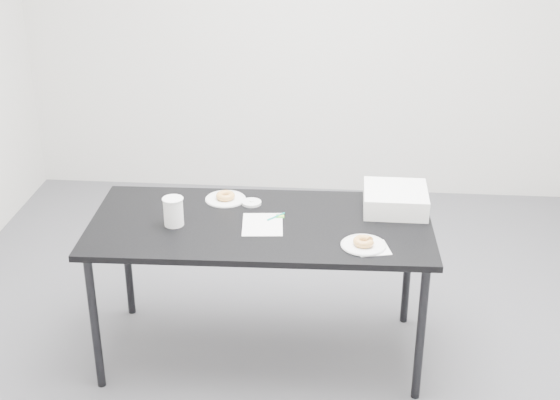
# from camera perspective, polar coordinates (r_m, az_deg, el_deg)

# --- Properties ---
(floor) EXTENTS (4.00, 4.00, 0.00)m
(floor) POSITION_cam_1_polar(r_m,az_deg,el_deg) (4.25, -0.24, -10.15)
(floor) COLOR #4C4C51
(floor) RESTS_ON ground
(wall_back) EXTENTS (4.00, 0.02, 2.70)m
(wall_back) POSITION_cam_1_polar(r_m,az_deg,el_deg) (5.58, 1.57, 13.64)
(wall_back) COLOR silver
(wall_back) RESTS_ON floor
(table) EXTENTS (1.68, 0.82, 0.76)m
(table) POSITION_cam_1_polar(r_m,az_deg,el_deg) (3.80, -1.42, -2.41)
(table) COLOR black
(table) RESTS_ON floor
(scorecard) EXTENTS (0.21, 0.26, 0.00)m
(scorecard) POSITION_cam_1_polar(r_m,az_deg,el_deg) (3.75, -1.29, -1.80)
(scorecard) COLOR white
(scorecard) RESTS_ON table
(logo_patch) EXTENTS (0.04, 0.04, 0.00)m
(logo_patch) POSITION_cam_1_polar(r_m,az_deg,el_deg) (3.83, 0.01, -1.19)
(logo_patch) COLOR green
(logo_patch) RESTS_ON scorecard
(pen) EXTENTS (0.08, 0.09, 0.01)m
(pen) POSITION_cam_1_polar(r_m,az_deg,el_deg) (3.82, -0.30, -1.21)
(pen) COLOR #0D9187
(pen) RESTS_ON scorecard
(napkin) EXTENTS (0.17, 0.17, 0.00)m
(napkin) POSITION_cam_1_polar(r_m,az_deg,el_deg) (3.56, 6.78, -3.52)
(napkin) COLOR white
(napkin) RESTS_ON table
(plate_near) EXTENTS (0.21, 0.21, 0.01)m
(plate_near) POSITION_cam_1_polar(r_m,az_deg,el_deg) (3.58, 6.13, -3.30)
(plate_near) COLOR silver
(plate_near) RESTS_ON napkin
(donut_near) EXTENTS (0.11, 0.11, 0.03)m
(donut_near) POSITION_cam_1_polar(r_m,az_deg,el_deg) (3.57, 6.14, -3.03)
(donut_near) COLOR gold
(donut_near) RESTS_ON plate_near
(plate_far) EXTENTS (0.21, 0.21, 0.01)m
(plate_far) POSITION_cam_1_polar(r_m,az_deg,el_deg) (4.02, -4.00, 0.07)
(plate_far) COLOR silver
(plate_far) RESTS_ON table
(donut_far) EXTENTS (0.11, 0.11, 0.03)m
(donut_far) POSITION_cam_1_polar(r_m,az_deg,el_deg) (4.01, -4.01, 0.31)
(donut_far) COLOR gold
(donut_far) RESTS_ON plate_far
(coffee_cup) EXTENTS (0.09, 0.09, 0.14)m
(coffee_cup) POSITION_cam_1_polar(r_m,az_deg,el_deg) (3.75, -7.80, -0.84)
(coffee_cup) COLOR white
(coffee_cup) RESTS_ON table
(cup_lid) EXTENTS (0.10, 0.10, 0.01)m
(cup_lid) POSITION_cam_1_polar(r_m,az_deg,el_deg) (3.96, -2.10, -0.20)
(cup_lid) COLOR white
(cup_lid) RESTS_ON table
(bakery_box) EXTENTS (0.32, 0.32, 0.10)m
(bakery_box) POSITION_cam_1_polar(r_m,az_deg,el_deg) (3.93, 8.43, 0.06)
(bakery_box) COLOR white
(bakery_box) RESTS_ON table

